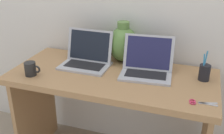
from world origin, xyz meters
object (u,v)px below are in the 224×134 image
Objects in this scene: laptop_left at (87,56)px; green_vase at (123,44)px; pen_cup at (204,72)px; laptop_right at (147,64)px; coffee_mug at (31,69)px; scissors at (198,102)px.

green_vase reaches higher than laptop_left.
pen_cup is (0.78, 0.01, -0.01)m from laptop_left.
laptop_right is (0.42, -0.00, -0.00)m from laptop_left.
coffee_mug is 0.60× the size of pen_cup.
laptop_right is at bearing -177.40° from pen_cup.
pen_cup is (0.35, 0.02, -0.01)m from laptop_right.
coffee_mug is at bearing 179.64° from scissors.
laptop_left is at bearing 159.75° from scissors.
laptop_right is 2.33× the size of scissors.
scissors is at bearing -0.36° from coffee_mug.
laptop_left is 1.16× the size of green_vase.
green_vase is (-0.21, 0.15, 0.07)m from laptop_right.
green_vase is at bearing 41.27° from coffee_mug.
laptop_left is at bearing 45.02° from coffee_mug.
laptop_left and laptop_right have the same top height.
laptop_left is at bearing -178.97° from pen_cup.
laptop_left is 0.81m from scissors.
green_vase reaches higher than scissors.
scissors is at bearing -20.25° from laptop_left.
laptop_left is 0.42m from laptop_right.
pen_cup is 0.30m from scissors.
laptop_left is 0.39m from coffee_mug.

